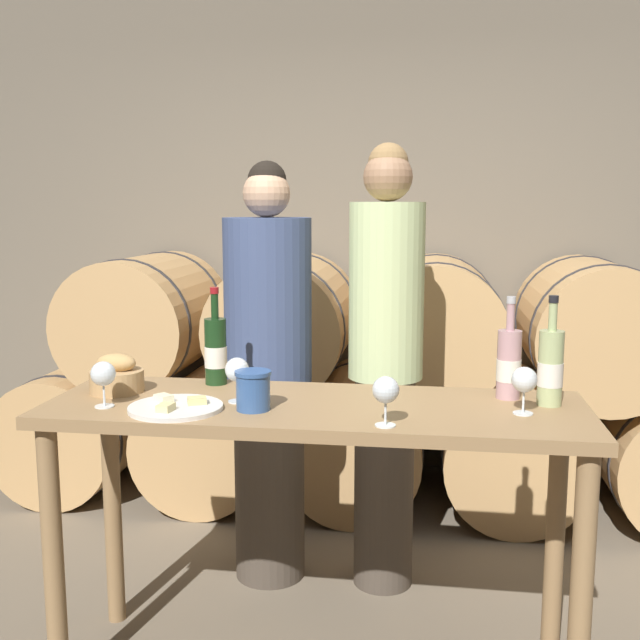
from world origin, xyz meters
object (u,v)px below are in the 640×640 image
wine_bottle_rose (509,364)px  wine_bottle_red (216,351)px  person_right (385,363)px  wine_bottle_white (550,367)px  cheese_plate (176,407)px  wine_glass_left (237,371)px  person_left (268,373)px  wine_glass_center (386,391)px  tasting_table (315,448)px  bread_basket (117,377)px  blue_crock (253,389)px  wine_glass_far_left (103,375)px  wine_glass_right (524,381)px

wine_bottle_rose → wine_bottle_red: bearing=176.8°
person_right → wine_bottle_red: size_ratio=5.25×
person_right → wine_bottle_white: size_ratio=5.17×
wine_bottle_red → cheese_plate: wine_bottle_red is taller
person_right → wine_glass_left: (-0.43, -0.67, 0.10)m
person_right → wine_bottle_rose: bearing=-49.2°
person_left → wine_bottle_rose: bearing=-28.7°
wine_glass_center → cheese_plate: bearing=173.3°
tasting_table → cheese_plate: bearing=-161.8°
bread_basket → wine_bottle_white: bearing=1.5°
blue_crock → cheese_plate: blue_crock is taller
person_right → wine_bottle_rose: (0.43, -0.49, 0.11)m
wine_bottle_white → wine_glass_left: wine_bottle_white is taller
tasting_table → wine_bottle_red: 0.51m
wine_bottle_rose → wine_glass_far_left: wine_bottle_rose is taller
person_left → wine_glass_center: 1.02m
wine_bottle_white → person_left: bearing=151.2°
bread_basket → wine_bottle_red: bearing=28.3°
wine_glass_left → wine_bottle_white: bearing=6.3°
bread_basket → tasting_table: bearing=-4.4°
wine_glass_right → wine_bottle_red: bearing=166.7°
wine_bottle_rose → wine_bottle_white: bearing=-29.5°
tasting_table → wine_bottle_red: bearing=151.0°
wine_bottle_white → wine_glass_left: (-0.98, -0.11, -0.02)m
tasting_table → wine_glass_center: size_ratio=11.83×
bread_basket → wine_glass_left: 0.44m
blue_crock → wine_glass_center: bearing=-15.3°
wine_glass_left → person_right: bearing=57.2°
wine_bottle_red → tasting_table: bearing=-29.0°
person_right → cheese_plate: bearing=-127.2°
wine_bottle_white → blue_crock: bearing=-168.2°
person_left → blue_crock: (0.12, -0.75, 0.12)m
wine_bottle_rose → wine_glass_center: (-0.37, -0.37, -0.01)m
person_right → cheese_plate: (-0.60, -0.79, 0.01)m
person_right → wine_bottle_white: person_right is taller
tasting_table → wine_glass_left: wine_glass_left is taller
tasting_table → blue_crock: 0.29m
person_right → blue_crock: bearing=-115.7°
wine_bottle_red → blue_crock: 0.38m
cheese_plate → wine_glass_right: (1.05, 0.11, 0.09)m
wine_bottle_rose → wine_glass_right: size_ratio=2.31×
wine_bottle_red → bread_basket: size_ratio=1.90×
wine_bottle_white → person_right: bearing=134.2°
wine_bottle_white → wine_glass_right: (-0.09, -0.12, -0.02)m
tasting_table → wine_bottle_rose: wine_bottle_rose is taller
tasting_table → bread_basket: bread_basket is taller
tasting_table → person_right: size_ratio=0.95×
blue_crock → bread_basket: bread_basket is taller
wine_bottle_white → cheese_plate: (-1.14, -0.22, -0.11)m
wine_bottle_red → wine_glass_left: bearing=-59.4°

